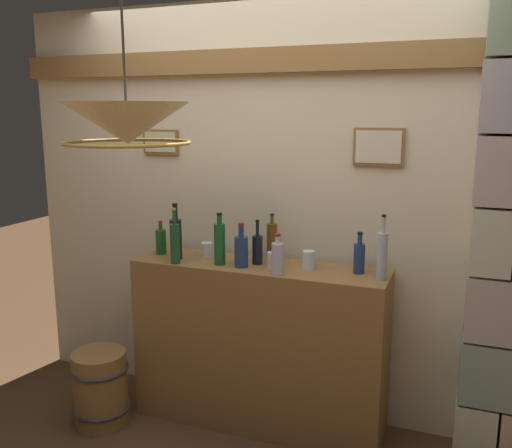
# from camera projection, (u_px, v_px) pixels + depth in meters

# --- Properties ---
(panelled_rear_partition) EXTENTS (3.45, 0.15, 2.52)m
(panelled_rear_partition) POSITION_uv_depth(u_px,v_px,m) (275.00, 203.00, 3.37)
(panelled_rear_partition) COLOR beige
(panelled_rear_partition) RESTS_ON ground
(bar_shelf_unit) EXTENTS (1.50, 0.40, 1.00)m
(bar_shelf_unit) POSITION_uv_depth(u_px,v_px,m) (259.00, 345.00, 3.29)
(bar_shelf_unit) COLOR olive
(bar_shelf_unit) RESTS_ON ground
(liquor_bottle_brandy) EXTENTS (0.06, 0.06, 0.33)m
(liquor_bottle_brandy) POSITION_uv_depth(u_px,v_px,m) (175.00, 242.00, 3.19)
(liquor_bottle_brandy) COLOR #194D26
(liquor_bottle_brandy) RESTS_ON bar_shelf_unit
(liquor_bottle_port) EXTENTS (0.07, 0.07, 0.34)m
(liquor_bottle_port) POSITION_uv_depth(u_px,v_px,m) (176.00, 238.00, 3.28)
(liquor_bottle_port) COLOR black
(liquor_bottle_port) RESTS_ON bar_shelf_unit
(liquor_bottle_tequila) EXTENTS (0.06, 0.06, 0.23)m
(liquor_bottle_tequila) POSITION_uv_depth(u_px,v_px,m) (359.00, 257.00, 3.00)
(liquor_bottle_tequila) COLOR navy
(liquor_bottle_tequila) RESTS_ON bar_shelf_unit
(liquor_bottle_rye) EXTENTS (0.08, 0.08, 0.26)m
(liquor_bottle_rye) POSITION_uv_depth(u_px,v_px,m) (241.00, 250.00, 3.12)
(liquor_bottle_rye) COLOR navy
(liquor_bottle_rye) RESTS_ON bar_shelf_unit
(liquor_bottle_amaro) EXTENTS (0.06, 0.06, 0.26)m
(liquor_bottle_amaro) POSITION_uv_depth(u_px,v_px,m) (257.00, 249.00, 3.18)
(liquor_bottle_amaro) COLOR black
(liquor_bottle_amaro) RESTS_ON bar_shelf_unit
(liquor_bottle_whiskey) EXTENTS (0.06, 0.06, 0.30)m
(liquor_bottle_whiskey) POSITION_uv_depth(u_px,v_px,m) (220.00, 243.00, 3.16)
(liquor_bottle_whiskey) COLOR #195925
(liquor_bottle_whiskey) RESTS_ON bar_shelf_unit
(liquor_bottle_vermouth) EXTENTS (0.06, 0.06, 0.35)m
(liquor_bottle_vermouth) POSITION_uv_depth(u_px,v_px,m) (382.00, 255.00, 2.88)
(liquor_bottle_vermouth) COLOR #AEB3C5
(liquor_bottle_vermouth) RESTS_ON bar_shelf_unit
(liquor_bottle_mezcal) EXTENTS (0.07, 0.07, 0.21)m
(liquor_bottle_mezcal) POSITION_uv_depth(u_px,v_px,m) (161.00, 241.00, 3.41)
(liquor_bottle_mezcal) COLOR #185422
(liquor_bottle_mezcal) RESTS_ON bar_shelf_unit
(liquor_bottle_gin) EXTENTS (0.06, 0.06, 0.28)m
(liquor_bottle_gin) POSITION_uv_depth(u_px,v_px,m) (272.00, 241.00, 3.27)
(liquor_bottle_gin) COLOR brown
(liquor_bottle_gin) RESTS_ON bar_shelf_unit
(liquor_bottle_bourbon) EXTENTS (0.06, 0.06, 0.23)m
(liquor_bottle_bourbon) POSITION_uv_depth(u_px,v_px,m) (277.00, 258.00, 2.98)
(liquor_bottle_bourbon) COLOR silver
(liquor_bottle_bourbon) RESTS_ON bar_shelf_unit
(glass_tumbler_rocks) EXTENTS (0.07, 0.07, 0.09)m
(glass_tumbler_rocks) POSITION_uv_depth(u_px,v_px,m) (273.00, 260.00, 3.11)
(glass_tumbler_rocks) COLOR silver
(glass_tumbler_rocks) RESTS_ON bar_shelf_unit
(glass_tumbler_highball) EXTENTS (0.07, 0.07, 0.10)m
(glass_tumbler_highball) POSITION_uv_depth(u_px,v_px,m) (309.00, 260.00, 3.09)
(glass_tumbler_highball) COLOR silver
(glass_tumbler_highball) RESTS_ON bar_shelf_unit
(glass_tumbler_shot) EXTENTS (0.07, 0.07, 0.09)m
(glass_tumbler_shot) POSITION_uv_depth(u_px,v_px,m) (207.00, 250.00, 3.33)
(glass_tumbler_shot) COLOR silver
(glass_tumbler_shot) RESTS_ON bar_shelf_unit
(pendant_lamp) EXTENTS (0.57, 0.57, 0.64)m
(pendant_lamp) POSITION_uv_depth(u_px,v_px,m) (127.00, 125.00, 2.46)
(pendant_lamp) COLOR beige
(wooden_barrel) EXTENTS (0.35, 0.35, 0.45)m
(wooden_barrel) POSITION_uv_depth(u_px,v_px,m) (100.00, 387.00, 3.34)
(wooden_barrel) COLOR olive
(wooden_barrel) RESTS_ON ground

